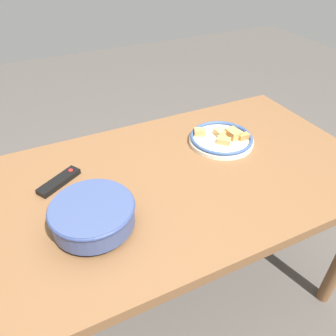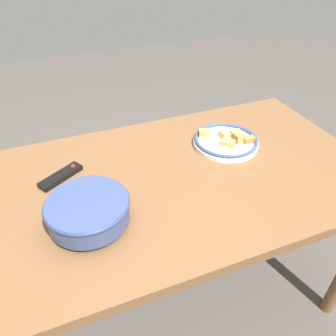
{
  "view_description": "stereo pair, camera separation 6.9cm",
  "coord_description": "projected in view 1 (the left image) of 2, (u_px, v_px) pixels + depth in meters",
  "views": [
    {
      "loc": [
        -0.41,
        -0.84,
        1.53
      ],
      "look_at": [
        -0.01,
        -0.0,
        0.82
      ],
      "focal_mm": 35.0,
      "sensor_mm": 36.0,
      "label": 1
    },
    {
      "loc": [
        -0.35,
        -0.87,
        1.53
      ],
      "look_at": [
        -0.01,
        -0.0,
        0.82
      ],
      "focal_mm": 35.0,
      "sensor_mm": 36.0,
      "label": 2
    }
  ],
  "objects": [
    {
      "name": "tv_remote",
      "position": [
        59.0,
        181.0,
        1.17
      ],
      "size": [
        0.17,
        0.13,
        0.02
      ],
      "rotation": [
        0.0,
        0.0,
        5.26
      ],
      "color": "black",
      "rests_on": "dining_table"
    },
    {
      "name": "dining_table",
      "position": [
        170.0,
        195.0,
        1.25
      ],
      "size": [
        1.54,
        0.84,
        0.78
      ],
      "color": "brown",
      "rests_on": "ground_plane"
    },
    {
      "name": "ground_plane",
      "position": [
        169.0,
        295.0,
        1.67
      ],
      "size": [
        8.0,
        8.0,
        0.0
      ],
      "primitive_type": "plane",
      "color": "#4C4742"
    },
    {
      "name": "noodle_bowl",
      "position": [
        93.0,
        214.0,
        0.98
      ],
      "size": [
        0.26,
        0.26,
        0.09
      ],
      "color": "#384775",
      "rests_on": "dining_table"
    },
    {
      "name": "food_plate",
      "position": [
        222.0,
        139.0,
        1.38
      ],
      "size": [
        0.27,
        0.27,
        0.05
      ],
      "color": "silver",
      "rests_on": "dining_table"
    }
  ]
}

